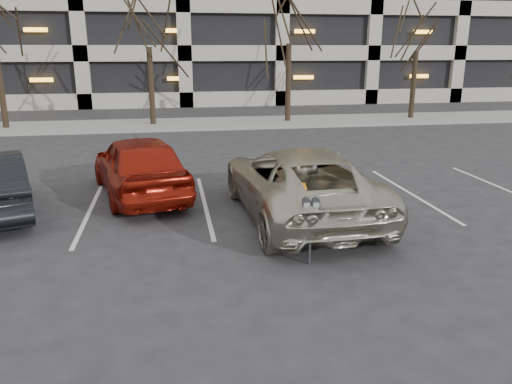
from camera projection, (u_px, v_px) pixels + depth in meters
ground at (278, 233)px, 10.70m from camera, size 140.00×140.00×0.00m
sidewalk at (212, 123)px, 25.83m from camera, size 80.00×4.00×0.12m
stall_lines at (205, 204)px, 12.65m from camera, size 16.90×5.20×0.00m
tree_d at (420, 7)px, 26.02m from camera, size 3.58×3.58×8.15m
parking_meter at (311, 215)px, 8.89m from camera, size 0.33×0.15×1.25m
suv_silver at (299, 182)px, 11.58m from camera, size 2.97×5.99×1.64m
car_red at (139, 165)px, 13.19m from camera, size 3.06×5.21×1.66m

